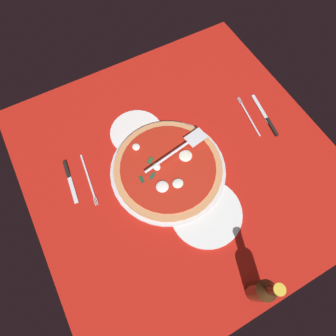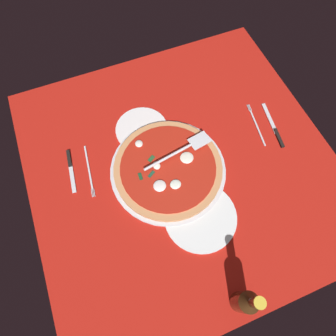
{
  "view_description": "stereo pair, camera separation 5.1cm",
  "coord_description": "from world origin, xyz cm",
  "views": [
    {
      "loc": [
        -38.04,
        26.14,
        95.3
      ],
      "look_at": [
        -0.63,
        5.75,
        2.24
      ],
      "focal_mm": 30.55,
      "sensor_mm": 36.0,
      "label": 1
    },
    {
      "loc": [
        -40.19,
        21.56,
        95.3
      ],
      "look_at": [
        -0.63,
        5.75,
        2.24
      ],
      "focal_mm": 30.55,
      "sensor_mm": 36.0,
      "label": 2
    }
  ],
  "objects": [
    {
      "name": "checker_pattern",
      "position": [
        0.0,
        0.0,
        0.05
      ],
      "size": [
        109.86,
        109.86,
        0.1
      ],
      "color": "white",
      "rests_on": "ground_plane"
    },
    {
      "name": "pizza_server",
      "position": [
        2.92,
        -0.28,
        5.03
      ],
      "size": [
        7.42,
        26.97,
        1.0
      ],
      "rotation": [
        0.0,
        0.0,
        4.88
      ],
      "color": "silver",
      "rests_on": "pizza"
    },
    {
      "name": "beer_bottle",
      "position": [
        -48.98,
        2.06,
        8.92
      ],
      "size": [
        5.8,
        5.8,
        22.16
      ],
      "color": "#3C220F",
      "rests_on": "ground_plane"
    },
    {
      "name": "pizza",
      "position": [
        -0.65,
        5.77,
        2.27
      ],
      "size": [
        39.01,
        39.01,
        3.42
      ],
      "color": "tan",
      "rests_on": "pizza_pan"
    },
    {
      "name": "ground_plane",
      "position": [
        0.0,
        0.0,
        -0.4
      ],
      "size": [
        109.86,
        109.86,
        0.8
      ],
      "primitive_type": "cube",
      "color": "#B21A11"
    },
    {
      "name": "place_setting_far",
      "position": [
        11.64,
        35.55,
        0.44
      ],
      "size": [
        23.31,
        16.05,
        1.4
      ],
      "rotation": [
        0.0,
        0.0,
        3.04
      ],
      "color": "silver",
      "rests_on": "ground_plane"
    },
    {
      "name": "pizza_pan",
      "position": [
        -0.63,
        5.75,
        0.67
      ],
      "size": [
        41.87,
        41.87,
        1.14
      ],
      "primitive_type": "cylinder",
      "color": "silver",
      "rests_on": "ground_plane"
    },
    {
      "name": "dinner_plate_right",
      "position": [
        19.23,
        8.85,
        0.6
      ],
      "size": [
        20.23,
        20.23,
        1.0
      ],
      "primitive_type": "cylinder",
      "color": "white",
      "rests_on": "ground_plane"
    },
    {
      "name": "place_setting_near",
      "position": [
        2.31,
        -36.54,
        0.46
      ],
      "size": [
        22.52,
        16.29,
        1.4
      ],
      "rotation": [
        0.0,
        0.0,
        -0.16
      ],
      "color": "silver",
      "rests_on": "ground_plane"
    },
    {
      "name": "dinner_plate_left",
      "position": [
        -20.89,
        2.04,
        0.6
      ],
      "size": [
        24.66,
        24.66,
        1.0
      ],
      "primitive_type": "cylinder",
      "color": "white",
      "rests_on": "ground_plane"
    }
  ]
}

